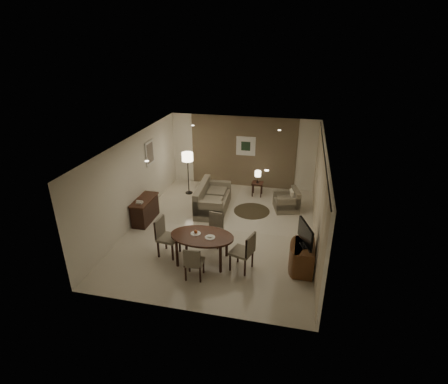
% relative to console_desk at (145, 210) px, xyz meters
% --- Properties ---
extents(room_shell, '(5.50, 7.00, 2.70)m').
position_rel_console_desk_xyz_m(room_shell, '(2.49, 0.40, 0.98)').
color(room_shell, beige).
rests_on(room_shell, ground).
extents(taupe_accent, '(3.96, 0.03, 2.70)m').
position_rel_console_desk_xyz_m(taupe_accent, '(2.49, 3.48, 0.98)').
color(taupe_accent, brown).
rests_on(taupe_accent, wall_back).
extents(curtain_wall, '(0.08, 6.70, 2.58)m').
position_rel_console_desk_xyz_m(curtain_wall, '(5.17, 0.00, 0.95)').
color(curtain_wall, beige).
rests_on(curtain_wall, wall_right).
extents(curtain_rod, '(0.03, 6.80, 0.03)m').
position_rel_console_desk_xyz_m(curtain_rod, '(5.17, 0.00, 2.27)').
color(curtain_rod, black).
rests_on(curtain_rod, wall_right).
extents(art_back_frame, '(0.72, 0.03, 0.72)m').
position_rel_console_desk_xyz_m(art_back_frame, '(2.59, 3.46, 1.23)').
color(art_back_frame, silver).
rests_on(art_back_frame, wall_back).
extents(art_back_canvas, '(0.34, 0.01, 0.34)m').
position_rel_console_desk_xyz_m(art_back_canvas, '(2.59, 3.44, 1.23)').
color(art_back_canvas, '#1B321E').
rests_on(art_back_canvas, wall_back).
extents(art_left_frame, '(0.03, 0.60, 0.80)m').
position_rel_console_desk_xyz_m(art_left_frame, '(-0.23, 1.20, 1.48)').
color(art_left_frame, silver).
rests_on(art_left_frame, wall_left).
extents(art_left_canvas, '(0.01, 0.46, 0.64)m').
position_rel_console_desk_xyz_m(art_left_canvas, '(-0.21, 1.20, 1.48)').
color(art_left_canvas, gray).
rests_on(art_left_canvas, wall_left).
extents(downlight_nl, '(0.10, 0.10, 0.01)m').
position_rel_console_desk_xyz_m(downlight_nl, '(1.09, -1.80, 2.31)').
color(downlight_nl, white).
rests_on(downlight_nl, ceiling).
extents(downlight_nr, '(0.10, 0.10, 0.01)m').
position_rel_console_desk_xyz_m(downlight_nr, '(3.89, -1.80, 2.31)').
color(downlight_nr, white).
rests_on(downlight_nr, ceiling).
extents(downlight_fl, '(0.10, 0.10, 0.01)m').
position_rel_console_desk_xyz_m(downlight_fl, '(1.09, 1.80, 2.31)').
color(downlight_fl, white).
rests_on(downlight_fl, ceiling).
extents(downlight_fr, '(0.10, 0.10, 0.01)m').
position_rel_console_desk_xyz_m(downlight_fr, '(3.89, 1.80, 2.31)').
color(downlight_fr, white).
rests_on(downlight_fr, ceiling).
extents(console_desk, '(0.48, 1.20, 0.75)m').
position_rel_console_desk_xyz_m(console_desk, '(0.00, 0.00, 0.00)').
color(console_desk, '#411E15').
rests_on(console_desk, floor).
extents(telephone, '(0.20, 0.14, 0.09)m').
position_rel_console_desk_xyz_m(telephone, '(0.00, -0.30, 0.43)').
color(telephone, white).
rests_on(telephone, console_desk).
extents(tv_cabinet, '(0.48, 0.90, 0.70)m').
position_rel_console_desk_xyz_m(tv_cabinet, '(4.89, -1.50, -0.03)').
color(tv_cabinet, brown).
rests_on(tv_cabinet, floor).
extents(flat_tv, '(0.36, 0.85, 0.60)m').
position_rel_console_desk_xyz_m(flat_tv, '(4.87, -1.50, 0.65)').
color(flat_tv, black).
rests_on(flat_tv, tv_cabinet).
extents(dining_table, '(1.63, 1.02, 0.76)m').
position_rel_console_desk_xyz_m(dining_table, '(2.35, -1.69, 0.01)').
color(dining_table, '#411E15').
rests_on(dining_table, floor).
extents(chair_near, '(0.45, 0.45, 0.89)m').
position_rel_console_desk_xyz_m(chair_near, '(2.34, -2.36, 0.07)').
color(chair_near, '#776C5B').
rests_on(chair_near, floor).
extents(chair_far, '(0.48, 0.48, 0.91)m').
position_rel_console_desk_xyz_m(chair_far, '(2.44, -0.87, 0.08)').
color(chair_far, '#776C5B').
rests_on(chair_far, floor).
extents(chair_left, '(0.56, 0.56, 1.04)m').
position_rel_console_desk_xyz_m(chair_left, '(1.40, -1.60, 0.15)').
color(chair_left, '#776C5B').
rests_on(chair_left, floor).
extents(chair_right, '(0.63, 0.63, 1.03)m').
position_rel_console_desk_xyz_m(chair_right, '(3.38, -1.80, 0.14)').
color(chair_right, '#776C5B').
rests_on(chair_right, floor).
extents(plate_a, '(0.26, 0.26, 0.02)m').
position_rel_console_desk_xyz_m(plate_a, '(2.17, -1.64, 0.40)').
color(plate_a, white).
rests_on(plate_a, dining_table).
extents(plate_b, '(0.26, 0.26, 0.02)m').
position_rel_console_desk_xyz_m(plate_b, '(2.57, -1.74, 0.40)').
color(plate_b, white).
rests_on(plate_b, dining_table).
extents(fruit_apple, '(0.09, 0.09, 0.09)m').
position_rel_console_desk_xyz_m(fruit_apple, '(2.17, -1.64, 0.45)').
color(fruit_apple, '#A53D12').
rests_on(fruit_apple, plate_a).
extents(napkin, '(0.12, 0.08, 0.03)m').
position_rel_console_desk_xyz_m(napkin, '(2.57, -1.74, 0.42)').
color(napkin, white).
rests_on(napkin, plate_b).
extents(round_rug, '(1.19, 1.19, 0.01)m').
position_rel_console_desk_xyz_m(round_rug, '(3.18, 1.38, -0.37)').
color(round_rug, '#453926').
rests_on(round_rug, floor).
extents(sofa, '(1.92, 1.03, 0.88)m').
position_rel_console_desk_xyz_m(sofa, '(1.88, 1.23, 0.06)').
color(sofa, '#776C5B').
rests_on(sofa, floor).
extents(armchair, '(0.95, 0.98, 0.72)m').
position_rel_console_desk_xyz_m(armchair, '(4.28, 1.76, -0.02)').
color(armchair, '#776C5B').
rests_on(armchair, floor).
extents(side_table, '(0.39, 0.39, 0.50)m').
position_rel_console_desk_xyz_m(side_table, '(3.18, 2.68, -0.13)').
color(side_table, black).
rests_on(side_table, floor).
extents(table_lamp, '(0.22, 0.22, 0.50)m').
position_rel_console_desk_xyz_m(table_lamp, '(3.18, 2.68, 0.37)').
color(table_lamp, '#FFEAC1').
rests_on(table_lamp, side_table).
extents(floor_lamp, '(0.40, 0.40, 1.57)m').
position_rel_console_desk_xyz_m(floor_lamp, '(0.68, 2.31, 0.41)').
color(floor_lamp, '#FFE5B7').
rests_on(floor_lamp, floor).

